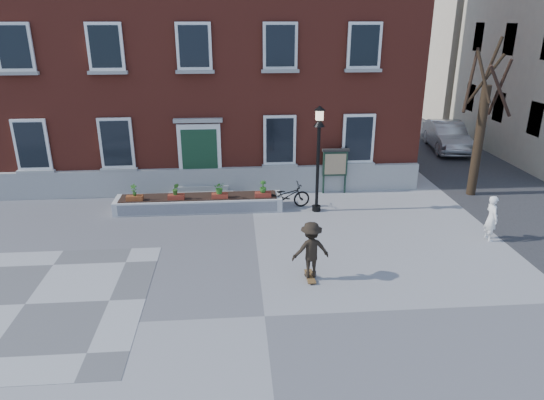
{
  "coord_description": "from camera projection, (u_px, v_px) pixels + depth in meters",
  "views": [
    {
      "loc": [
        -0.62,
        -9.97,
        6.77
      ],
      "look_at": [
        0.5,
        4.0,
        1.5
      ],
      "focal_mm": 32.0,
      "sensor_mm": 36.0,
      "label": 1
    }
  ],
  "objects": [
    {
      "name": "lamp_post",
      "position": [
        319.0,
        145.0,
        17.28
      ],
      "size": [
        0.4,
        0.4,
        3.93
      ],
      "color": "black",
      "rests_on": "ground"
    },
    {
      "name": "planter_assembly",
      "position": [
        199.0,
        202.0,
        18.18
      ],
      "size": [
        6.2,
        1.12,
        1.15
      ],
      "color": "silver",
      "rests_on": "ground"
    },
    {
      "name": "notice_board",
      "position": [
        335.0,
        163.0,
        19.58
      ],
      "size": [
        1.1,
        0.16,
        1.87
      ],
      "color": "#172E20",
      "rests_on": "ground"
    },
    {
      "name": "skateboarder",
      "position": [
        311.0,
        250.0,
        13.14
      ],
      "size": [
        1.11,
        0.78,
        1.68
      ],
      "color": "brown",
      "rests_on": "ground"
    },
    {
      "name": "checker_patch",
      "position": [
        25.0,
        304.0,
        12.22
      ],
      "size": [
        6.0,
        6.0,
        0.01
      ],
      "primitive_type": "cube",
      "color": "#59595B",
      "rests_on": "ground"
    },
    {
      "name": "bare_tree",
      "position": [
        481.0,
        127.0,
        18.9
      ],
      "size": [
        1.83,
        1.83,
        6.16
      ],
      "color": "#322316",
      "rests_on": "ground"
    },
    {
      "name": "bystander",
      "position": [
        491.0,
        218.0,
        15.53
      ],
      "size": [
        0.38,
        0.56,
        1.51
      ],
      "primitive_type": "imported",
      "rotation": [
        0.0,
        0.0,
        1.6
      ],
      "color": "white",
      "rests_on": "ground"
    },
    {
      "name": "ground",
      "position": [
        265.0,
        316.0,
        11.74
      ],
      "size": [
        100.0,
        100.0,
        0.0
      ],
      "primitive_type": "plane",
      "color": "gray",
      "rests_on": "ground"
    },
    {
      "name": "side_street",
      "position": [
        541.0,
        14.0,
        29.06
      ],
      "size": [
        15.2,
        36.0,
        14.5
      ],
      "color": "#37373A",
      "rests_on": "ground"
    },
    {
      "name": "parked_car",
      "position": [
        447.0,
        136.0,
        26.3
      ],
      "size": [
        2.28,
        4.85,
        1.54
      ],
      "primitive_type": "imported",
      "rotation": [
        0.0,
        0.0,
        -0.14
      ],
      "color": "#A9ACAE",
      "rests_on": "ground"
    },
    {
      "name": "brick_building",
      "position": [
        201.0,
        29.0,
        22.41
      ],
      "size": [
        18.4,
        10.85,
        12.6
      ],
      "color": "maroon",
      "rests_on": "ground"
    },
    {
      "name": "bicycle",
      "position": [
        286.0,
        196.0,
        18.27
      ],
      "size": [
        1.92,
        0.93,
        0.96
      ],
      "primitive_type": "imported",
      "rotation": [
        0.0,
        0.0,
        1.74
      ],
      "color": "black",
      "rests_on": "ground"
    }
  ]
}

